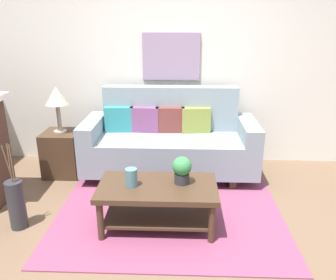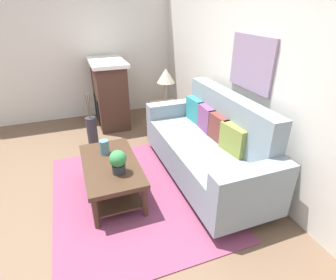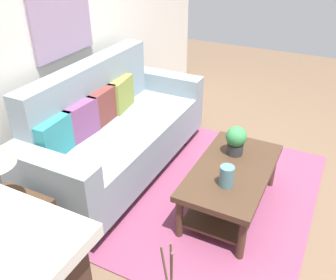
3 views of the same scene
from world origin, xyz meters
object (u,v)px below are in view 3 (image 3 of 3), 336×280
at_px(tabletop_vase, 227,176).
at_px(framed_painting, 62,21).
at_px(potted_plant_tabletop, 236,140).
at_px(throw_pillow_olive, 121,94).
at_px(coffee_table, 231,180).
at_px(throw_pillow_teal, 55,137).
at_px(couch, 116,132).
at_px(throw_pillow_plum, 81,121).
at_px(side_table, 15,239).
at_px(throw_pillow_maroon, 102,106).

distance_m(tabletop_vase, framed_painting, 1.94).
bearing_deg(potted_plant_tabletop, framed_painting, 95.41).
bearing_deg(throw_pillow_olive, coffee_table, -106.64).
relative_size(throw_pillow_teal, framed_painting, 0.49).
distance_m(potted_plant_tabletop, framed_painting, 1.83).
relative_size(tabletop_vase, framed_painting, 0.23).
bearing_deg(potted_plant_tabletop, couch, 97.60).
xyz_separation_m(throw_pillow_plum, potted_plant_tabletop, (0.48, -1.27, -0.11)).
distance_m(coffee_table, side_table, 1.71).
height_order(throw_pillow_maroon, tabletop_vase, throw_pillow_maroon).
xyz_separation_m(throw_pillow_teal, throw_pillow_plum, (0.32, 0.00, 0.00)).
relative_size(couch, throw_pillow_olive, 5.84).
bearing_deg(throw_pillow_olive, side_table, -173.61).
height_order(throw_pillow_plum, throw_pillow_maroon, same).
xyz_separation_m(throw_pillow_plum, side_table, (-1.03, -0.19, -0.40)).
height_order(throw_pillow_teal, throw_pillow_plum, same).
distance_m(couch, throw_pillow_maroon, 0.28).
height_order(throw_pillow_plum, coffee_table, throw_pillow_plum).
distance_m(throw_pillow_teal, potted_plant_tabletop, 1.50).
distance_m(coffee_table, tabletop_vase, 0.31).
bearing_deg(tabletop_vase, throw_pillow_maroon, 77.09).
xyz_separation_m(potted_plant_tabletop, framed_painting, (-0.15, 1.61, 0.85)).
distance_m(throw_pillow_teal, framed_painting, 1.04).
height_order(throw_pillow_maroon, side_table, throw_pillow_maroon).
height_order(throw_pillow_teal, tabletop_vase, throw_pillow_teal).
bearing_deg(side_table, potted_plant_tabletop, -35.66).
xyz_separation_m(couch, throw_pillow_olive, (0.32, 0.13, 0.25)).
xyz_separation_m(couch, potted_plant_tabletop, (0.15, -1.14, 0.14)).
bearing_deg(couch, framed_painting, 90.00).
bearing_deg(couch, side_table, -177.42).
height_order(couch, potted_plant_tabletop, couch).
height_order(throw_pillow_plum, side_table, throw_pillow_plum).
relative_size(throw_pillow_plum, framed_painting, 0.49).
xyz_separation_m(tabletop_vase, side_table, (-1.04, 1.16, -0.24)).
bearing_deg(throw_pillow_teal, framed_painting, 27.78).
height_order(coffee_table, tabletop_vase, tabletop_vase).
bearing_deg(side_table, throw_pillow_teal, 14.91).
bearing_deg(couch, coffee_table, -93.43).
distance_m(throw_pillow_olive, potted_plant_tabletop, 1.28).
height_order(tabletop_vase, side_table, tabletop_vase).
xyz_separation_m(throw_pillow_teal, tabletop_vase, (0.34, -1.34, -0.16)).
bearing_deg(throw_pillow_olive, couch, -158.63).
height_order(throw_pillow_plum, framed_painting, framed_painting).
relative_size(throw_pillow_olive, framed_painting, 0.49).
bearing_deg(side_table, throw_pillow_olive, 6.39).
xyz_separation_m(throw_pillow_maroon, throw_pillow_olive, (0.32, 0.00, 0.00)).
xyz_separation_m(throw_pillow_teal, throw_pillow_maroon, (0.65, 0.00, 0.00)).
distance_m(throw_pillow_teal, side_table, 0.83).
height_order(throw_pillow_teal, potted_plant_tabletop, throw_pillow_teal).
xyz_separation_m(couch, throw_pillow_teal, (-0.65, 0.13, 0.25)).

